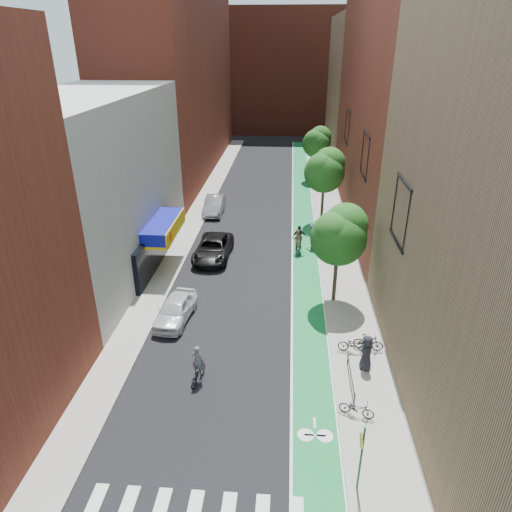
% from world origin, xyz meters
% --- Properties ---
extents(ground, '(160.00, 160.00, 0.00)m').
position_xyz_m(ground, '(0.00, 0.00, 0.00)').
color(ground, black).
rests_on(ground, ground).
extents(bike_lane, '(2.00, 68.00, 0.01)m').
position_xyz_m(bike_lane, '(4.00, 26.00, 0.01)').
color(bike_lane, '#16803F').
rests_on(bike_lane, ground).
extents(sidewalk_left, '(2.00, 68.00, 0.15)m').
position_xyz_m(sidewalk_left, '(-6.00, 26.00, 0.07)').
color(sidewalk_left, gray).
rests_on(sidewalk_left, ground).
extents(sidewalk_right, '(3.00, 68.00, 0.15)m').
position_xyz_m(sidewalk_right, '(6.50, 26.00, 0.07)').
color(sidewalk_right, gray).
rests_on(sidewalk_right, ground).
extents(building_left_white, '(8.00, 20.00, 12.00)m').
position_xyz_m(building_left_white, '(-11.00, 14.00, 6.00)').
color(building_left_white, silver).
rests_on(building_left_white, ground).
extents(building_left_far_red, '(8.00, 36.00, 22.00)m').
position_xyz_m(building_left_far_red, '(-11.00, 42.00, 11.00)').
color(building_left_far_red, maroon).
rests_on(building_left_far_red, ground).
extents(building_right_mid_red, '(8.00, 28.00, 22.00)m').
position_xyz_m(building_right_mid_red, '(12.00, 26.00, 11.00)').
color(building_right_mid_red, maroon).
rests_on(building_right_mid_red, ground).
extents(building_right_far_tan, '(8.00, 20.00, 18.00)m').
position_xyz_m(building_right_far_tan, '(12.00, 50.00, 9.00)').
color(building_right_far_tan, '#8C6B4C').
rests_on(building_right_far_tan, ground).
extents(building_far_closure, '(30.00, 14.00, 20.00)m').
position_xyz_m(building_far_closure, '(0.00, 72.00, 10.00)').
color(building_far_closure, maroon).
rests_on(building_far_closure, ground).
extents(tree_near, '(3.40, 3.36, 6.42)m').
position_xyz_m(tree_near, '(5.65, 10.02, 4.66)').
color(tree_near, '#332619').
rests_on(tree_near, ground).
extents(tree_mid, '(3.55, 3.53, 6.74)m').
position_xyz_m(tree_mid, '(5.65, 24.02, 4.89)').
color(tree_mid, '#332619').
rests_on(tree_mid, ground).
extents(tree_far, '(3.30, 3.25, 6.21)m').
position_xyz_m(tree_far, '(5.65, 38.02, 4.50)').
color(tree_far, '#332619').
rests_on(tree_far, ground).
extents(sign_pole, '(0.13, 0.71, 3.00)m').
position_xyz_m(sign_pole, '(5.38, -3.50, 1.84)').
color(sign_pole, '#194C26').
rests_on(sign_pole, sidewalk_right).
extents(parked_car_white, '(2.12, 4.38, 1.44)m').
position_xyz_m(parked_car_white, '(-3.84, 7.20, 0.72)').
color(parked_car_white, silver).
rests_on(parked_car_white, ground).
extents(parked_car_black, '(2.68, 5.53, 1.52)m').
position_xyz_m(parked_car_black, '(-3.00, 15.86, 0.76)').
color(parked_car_black, black).
rests_on(parked_car_black, ground).
extents(parked_car_silver, '(1.73, 4.81, 1.58)m').
position_xyz_m(parked_car_silver, '(-4.47, 25.77, 0.79)').
color(parked_car_silver, '#96989E').
rests_on(parked_car_silver, ground).
extents(cyclist_lead, '(0.89, 1.75, 1.96)m').
position_xyz_m(cyclist_lead, '(-1.53, 2.04, 0.66)').
color(cyclist_lead, black).
rests_on(cyclist_lead, ground).
extents(cyclist_lane_near, '(0.80, 1.48, 1.98)m').
position_xyz_m(cyclist_lane_near, '(3.35, 17.15, 0.87)').
color(cyclist_lane_near, black).
rests_on(cyclist_lane_near, ground).
extents(cyclist_lane_mid, '(1.10, 1.63, 2.23)m').
position_xyz_m(cyclist_lane_mid, '(3.49, 17.22, 0.90)').
color(cyclist_lane_mid, black).
rests_on(cyclist_lane_mid, ground).
extents(cyclist_lane_far, '(1.23, 1.76, 2.07)m').
position_xyz_m(cyclist_lane_far, '(4.62, 18.30, 0.93)').
color(cyclist_lane_far, black).
rests_on(cyclist_lane_far, ground).
extents(parked_bike_near, '(1.76, 0.80, 0.89)m').
position_xyz_m(parked_bike_near, '(6.25, 4.67, 0.60)').
color(parked_bike_near, black).
rests_on(parked_bike_near, sidewalk_right).
extents(parked_bike_mid, '(1.61, 0.72, 0.94)m').
position_xyz_m(parked_bike_mid, '(7.00, 4.93, 0.62)').
color(parked_bike_mid, black).
rests_on(parked_bike_mid, sidewalk_right).
extents(parked_bike_far, '(1.63, 0.97, 0.81)m').
position_xyz_m(parked_bike_far, '(5.81, 0.13, 0.55)').
color(parked_bike_far, black).
rests_on(parked_bike_far, sidewalk_right).
extents(pedestrian, '(0.71, 0.99, 1.88)m').
position_xyz_m(pedestrian, '(6.64, 3.39, 1.09)').
color(pedestrian, black).
rests_on(pedestrian, sidewalk_right).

